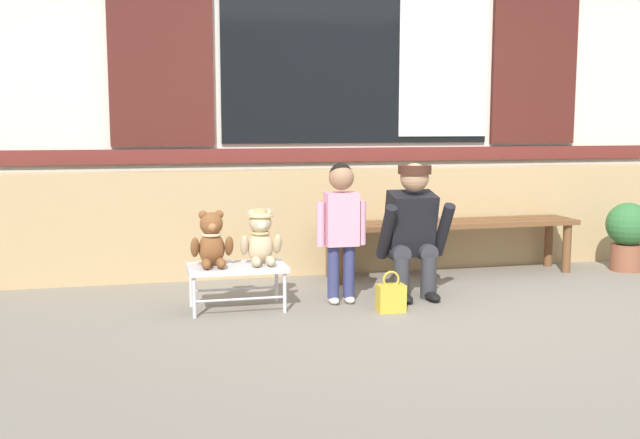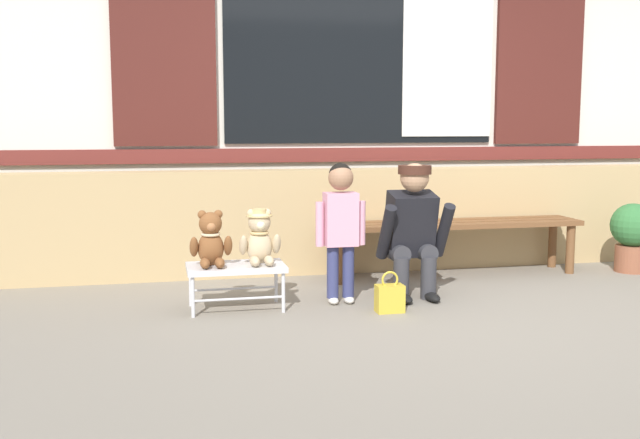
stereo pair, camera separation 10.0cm
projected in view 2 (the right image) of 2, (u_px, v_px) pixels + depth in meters
ground_plane at (436, 311)px, 4.85m from camera, size 60.00×60.00×0.00m
brick_low_wall at (374, 219)px, 6.17m from camera, size 6.83×0.25×0.85m
shop_facade at (359, 61)px, 6.50m from camera, size 6.97×0.26×3.52m
wooden_bench_long at (453, 230)px, 5.95m from camera, size 2.10×0.40×0.44m
small_display_bench at (236, 270)px, 4.86m from camera, size 0.64×0.36×0.30m
teddy_bear_plain at (211, 241)px, 4.80m from camera, size 0.28×0.26×0.36m
teddy_bear_with_hat at (260, 238)px, 4.87m from camera, size 0.28×0.27×0.36m
child_standing at (341, 217)px, 4.99m from camera, size 0.35×0.18×0.96m
adult_crouching at (413, 230)px, 5.19m from camera, size 0.50×0.49×0.95m
handbag_on_ground at (390, 298)px, 4.81m from camera, size 0.18×0.11×0.27m
potted_plant at (632, 233)px, 6.10m from camera, size 0.36×0.36×0.57m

